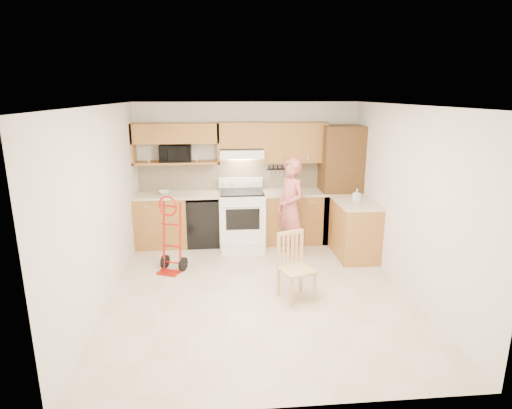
{
  "coord_description": "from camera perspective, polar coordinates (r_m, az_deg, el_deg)",
  "views": [
    {
      "loc": [
        -0.52,
        -5.28,
        2.65
      ],
      "look_at": [
        0.0,
        0.5,
        1.1
      ],
      "focal_mm": 29.39,
      "sensor_mm": 36.0,
      "label": 1
    }
  ],
  "objects": [
    {
      "name": "floor",
      "position": [
        5.93,
        0.44,
        -11.67
      ],
      "size": [
        4.0,
        4.5,
        0.02
      ],
      "primitive_type": "cube",
      "color": "beige",
      "rests_on": "ground"
    },
    {
      "name": "ceiling",
      "position": [
        5.31,
        0.49,
        13.44
      ],
      "size": [
        4.0,
        4.5,
        0.02
      ],
      "primitive_type": "cube",
      "color": "white",
      "rests_on": "ground"
    },
    {
      "name": "wall_back",
      "position": [
        7.69,
        -1.17,
        4.45
      ],
      "size": [
        4.0,
        0.02,
        2.5
      ],
      "primitive_type": "cube",
      "color": "silver",
      "rests_on": "ground"
    },
    {
      "name": "wall_front",
      "position": [
        3.37,
        4.25,
        -9.63
      ],
      "size": [
        4.0,
        0.02,
        2.5
      ],
      "primitive_type": "cube",
      "color": "silver",
      "rests_on": "ground"
    },
    {
      "name": "wall_left",
      "position": [
        5.66,
        -20.22,
        -0.3
      ],
      "size": [
        0.02,
        4.5,
        2.5
      ],
      "primitive_type": "cube",
      "color": "silver",
      "rests_on": "ground"
    },
    {
      "name": "wall_right",
      "position": [
        6.02,
        19.88,
        0.6
      ],
      "size": [
        0.02,
        4.5,
        2.5
      ],
      "primitive_type": "cube",
      "color": "silver",
      "rests_on": "ground"
    },
    {
      "name": "backsplash",
      "position": [
        7.67,
        -1.16,
        4.05
      ],
      "size": [
        3.92,
        0.03,
        0.55
      ],
      "primitive_type": "cube",
      "color": "beige",
      "rests_on": "wall_back"
    },
    {
      "name": "lower_cab_left",
      "position": [
        7.63,
        -12.68,
        -2.19
      ],
      "size": [
        0.9,
        0.6,
        0.9
      ],
      "primitive_type": "cube",
      "color": "#A57540",
      "rests_on": "ground"
    },
    {
      "name": "dishwasher",
      "position": [
        7.57,
        -7.03,
        -2.26
      ],
      "size": [
        0.6,
        0.6,
        0.85
      ],
      "primitive_type": "cube",
      "color": "black",
      "rests_on": "ground"
    },
    {
      "name": "lower_cab_right",
      "position": [
        7.68,
        5.21,
        -1.77
      ],
      "size": [
        1.14,
        0.6,
        0.9
      ],
      "primitive_type": "cube",
      "color": "#A57540",
      "rests_on": "ground"
    },
    {
      "name": "countertop_left",
      "position": [
        7.47,
        -10.6,
        1.3
      ],
      "size": [
        1.5,
        0.63,
        0.04
      ],
      "primitive_type": "cube",
      "color": "beige",
      "rests_on": "lower_cab_left"
    },
    {
      "name": "countertop_right",
      "position": [
        7.56,
        5.3,
        1.65
      ],
      "size": [
        1.14,
        0.63,
        0.04
      ],
      "primitive_type": "cube",
      "color": "beige",
      "rests_on": "lower_cab_right"
    },
    {
      "name": "cab_return_right",
      "position": [
        7.15,
        13.25,
        -3.38
      ],
      "size": [
        0.6,
        1.0,
        0.9
      ],
      "primitive_type": "cube",
      "color": "#A57540",
      "rests_on": "ground"
    },
    {
      "name": "countertop_return",
      "position": [
        7.02,
        13.47,
        0.26
      ],
      "size": [
        0.63,
        1.0,
        0.04
      ],
      "primitive_type": "cube",
      "color": "beige",
      "rests_on": "cab_return_right"
    },
    {
      "name": "pantry_tall",
      "position": [
        7.72,
        11.33,
        2.69
      ],
      "size": [
        0.7,
        0.6,
        2.1
      ],
      "primitive_type": "cube",
      "color": "brown",
      "rests_on": "ground"
    },
    {
      "name": "upper_cab_left",
      "position": [
        7.43,
        -10.9,
        9.51
      ],
      "size": [
        1.5,
        0.33,
        0.34
      ],
      "primitive_type": "cube",
      "color": "#A57540",
      "rests_on": "wall_back"
    },
    {
      "name": "upper_shelf_mw",
      "position": [
        7.5,
        -10.71,
        5.63
      ],
      "size": [
        1.5,
        0.33,
        0.04
      ],
      "primitive_type": "cube",
      "color": "#A57540",
      "rests_on": "wall_back"
    },
    {
      "name": "upper_cab_center",
      "position": [
        7.41,
        -2.05,
        9.44
      ],
      "size": [
        0.76,
        0.33,
        0.44
      ],
      "primitive_type": "cube",
      "color": "#A57540",
      "rests_on": "wall_back"
    },
    {
      "name": "upper_cab_right",
      "position": [
        7.54,
        5.27,
        8.41
      ],
      "size": [
        1.14,
        0.33,
        0.7
      ],
      "primitive_type": "cube",
      "color": "#A57540",
      "rests_on": "wall_back"
    },
    {
      "name": "range_hood",
      "position": [
        7.38,
        -1.99,
        7.0
      ],
      "size": [
        0.76,
        0.46,
        0.14
      ],
      "primitive_type": "cube",
      "color": "white",
      "rests_on": "wall_back"
    },
    {
      "name": "knife_strip",
      "position": [
        7.69,
        2.96,
        4.37
      ],
      "size": [
        0.4,
        0.05,
        0.29
      ],
      "primitive_type": null,
      "color": "black",
      "rests_on": "backsplash"
    },
    {
      "name": "microwave",
      "position": [
        7.47,
        -10.89,
        6.91
      ],
      "size": [
        0.55,
        0.37,
        0.3
      ],
      "primitive_type": "imported",
      "rotation": [
        0.0,
        0.0,
        0.01
      ],
      "color": "black",
      "rests_on": "upper_shelf_mw"
    },
    {
      "name": "range",
      "position": [
        7.37,
        -1.93,
        -1.33
      ],
      "size": [
        0.79,
        1.04,
        1.17
      ],
      "primitive_type": null,
      "color": "white",
      "rests_on": "ground"
    },
    {
      "name": "person",
      "position": [
        6.91,
        4.73,
        -0.46
      ],
      "size": [
        0.6,
        0.71,
        1.64
      ],
      "primitive_type": "imported",
      "rotation": [
        0.0,
        0.0,
        -1.15
      ],
      "color": "#C15D5A",
      "rests_on": "ground"
    },
    {
      "name": "hand_truck",
      "position": [
        6.44,
        -11.67,
        -4.52
      ],
      "size": [
        0.54,
        0.53,
        1.08
      ],
      "primitive_type": null,
      "rotation": [
        0.0,
        0.0,
        -0.41
      ],
      "color": "#B3130B",
      "rests_on": "ground"
    },
    {
      "name": "dining_chair",
      "position": [
        5.54,
        5.56,
        -8.53
      ],
      "size": [
        0.53,
        0.55,
        0.9
      ],
      "primitive_type": null,
      "rotation": [
        0.0,
        0.0,
        0.35
      ],
      "color": "tan",
      "rests_on": "ground"
    },
    {
      "name": "soap_bottle",
      "position": [
        6.99,
        13.54,
        1.24
      ],
      "size": [
        0.12,
        0.12,
        0.21
      ],
      "primitive_type": "imported",
      "rotation": [
        0.0,
        0.0,
        0.35
      ],
      "color": "white",
      "rests_on": "countertop_return"
    },
    {
      "name": "bowl",
      "position": [
        7.48,
        -12.29,
        1.61
      ],
      "size": [
        0.27,
        0.27,
        0.06
      ],
      "primitive_type": "imported",
      "rotation": [
        0.0,
        0.0,
        0.21
      ],
      "color": "white",
      "rests_on": "countertop_left"
    }
  ]
}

